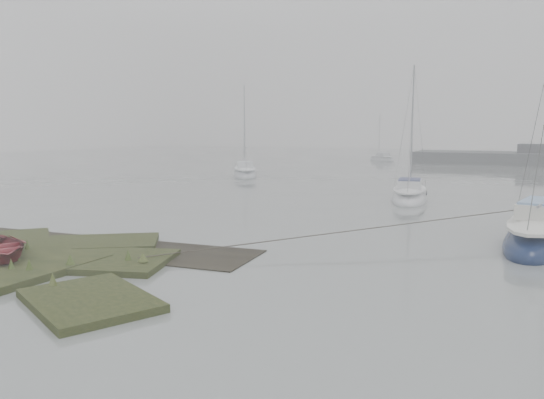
% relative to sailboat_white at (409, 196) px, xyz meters
% --- Properties ---
extents(ground, '(160.00, 160.00, 0.00)m').
position_rel_sailboat_white_xyz_m(ground, '(-3.42, 8.13, -0.27)').
color(ground, gray).
rests_on(ground, ground).
extents(sailboat_white, '(3.00, 6.35, 8.61)m').
position_rel_sailboat_white_xyz_m(sailboat_white, '(0.00, 0.00, 0.00)').
color(sailboat_white, silver).
rests_on(sailboat_white, ground).
extents(sailboat_far_a, '(5.06, 6.41, 8.85)m').
position_rel_sailboat_white_xyz_m(sailboat_far_a, '(-16.71, 9.91, 0.01)').
color(sailboat_far_a, '#AEB2B9').
rests_on(sailboat_far_a, ground).
extents(sailboat_far_c, '(4.81, 4.31, 6.90)m').
position_rel_sailboat_white_xyz_m(sailboat_far_c, '(-12.03, 39.34, -0.05)').
color(sailboat_far_c, silver).
rests_on(sailboat_far_c, ground).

